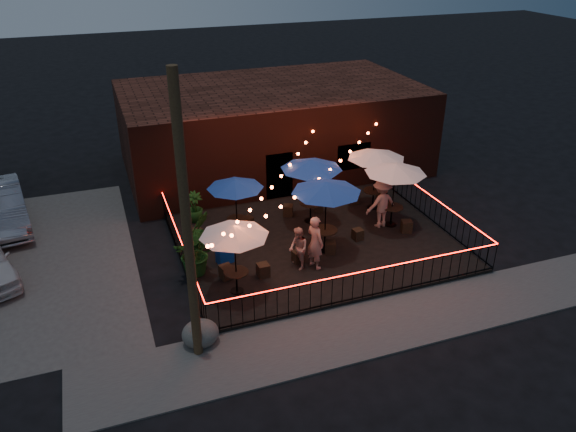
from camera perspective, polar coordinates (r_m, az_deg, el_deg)
name	(u,v)px	position (r m, az deg, el deg)	size (l,w,h in m)	color
ground	(336,271)	(19.72, 4.91, -5.54)	(110.00, 110.00, 0.00)	black
patio	(314,242)	(21.24, 2.70, -2.64)	(10.00, 8.00, 0.15)	black
sidewalk	(381,325)	(17.37, 9.41, -10.88)	(18.00, 2.50, 0.05)	#474442
brick_building	(272,127)	(27.65, -1.63, 8.98)	(14.00, 8.00, 4.00)	#34150E
utility_pole	(187,228)	(14.15, -10.23, -1.22)	(0.26, 0.26, 8.00)	#3C2718
fence_front	(363,285)	(17.87, 7.65, -6.98)	(10.00, 0.04, 1.04)	black
fence_left	(181,252)	(19.80, -10.80, -3.57)	(0.04, 8.00, 1.04)	black
fence_right	(430,208)	(23.15, 14.26, 0.79)	(0.04, 8.00, 1.04)	black
festoon_lights	(292,190)	(19.54, 0.45, 2.67)	(10.02, 8.72, 1.32)	#FF491D
cafe_table_0	(234,232)	(17.27, -5.50, -1.60)	(2.41, 2.41, 2.41)	black
cafe_table_1	(235,185)	(20.65, -5.39, 3.19)	(2.54, 2.54, 2.33)	black
cafe_table_2	(326,188)	(19.45, 3.93, 2.85)	(2.93, 2.93, 2.72)	black
cafe_table_3	(311,165)	(21.55, 2.39, 5.19)	(2.96, 2.96, 2.65)	black
cafe_table_4	(396,169)	(21.64, 10.88, 4.68)	(2.69, 2.69, 2.60)	black
cafe_table_5	(376,155)	(22.96, 8.97, 6.15)	(2.71, 2.71, 2.59)	black
bistro_chair_0	(226,272)	(18.98, -6.29, -5.66)	(0.40, 0.40, 0.47)	black
bistro_chair_1	(263,270)	(18.99, -2.55, -5.51)	(0.39, 0.39, 0.46)	black
bistro_chair_2	(197,233)	(21.53, -9.21, -1.72)	(0.34, 0.34, 0.40)	black
bistro_chair_3	(248,222)	(22.06, -4.12, -0.61)	(0.37, 0.37, 0.43)	black
bistro_chair_4	(298,257)	(19.74, 1.03, -4.16)	(0.36, 0.36, 0.43)	black
bistro_chair_5	(330,247)	(20.32, 4.31, -3.21)	(0.38, 0.38, 0.45)	black
bistro_chair_6	(288,210)	(22.90, 0.01, 0.58)	(0.38, 0.38, 0.46)	black
bistro_chair_7	(318,206)	(23.29, 3.11, 0.97)	(0.35, 0.35, 0.42)	black
bistro_chair_8	(358,234)	(21.30, 7.09, -1.86)	(0.36, 0.36, 0.42)	black
bistro_chair_9	(406,226)	(22.15, 11.95, -1.02)	(0.39, 0.39, 0.46)	black
bistro_chair_10	(354,198)	(24.11, 6.71, 1.80)	(0.37, 0.37, 0.44)	black
bistro_chair_11	(382,194)	(24.71, 9.50, 2.21)	(0.34, 0.34, 0.41)	black
patron_a	(315,242)	(19.11, 2.77, -2.68)	(0.71, 0.47, 1.95)	tan
patron_b	(298,248)	(19.14, 1.05, -3.32)	(0.74, 0.58, 1.53)	beige
patron_c	(381,203)	(22.03, 9.47, 1.28)	(1.28, 0.74, 1.98)	tan
potted_shrub_a	(196,253)	(19.10, -9.30, -3.76)	(1.39, 1.20, 1.54)	#163D14
potted_shrub_b	(198,230)	(20.53, -9.09, -1.44)	(0.84, 0.67, 1.52)	#16380C
potted_shrub_c	(194,207)	(22.61, -9.51, 0.90)	(0.68, 0.68, 1.22)	#1F3E13
cooler	(225,252)	(19.76, -6.46, -3.70)	(0.67, 0.56, 0.77)	#0A3EAD
boulder	(200,334)	(16.45, -8.89, -11.72)	(0.98, 0.83, 0.76)	#494A44
car_silver	(0,207)	(24.91, -27.20, 0.85)	(1.77, 5.09, 1.68)	#95949B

